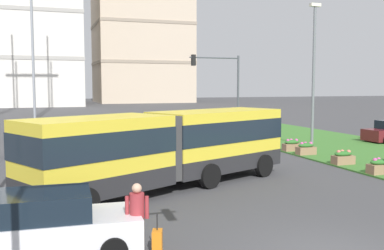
% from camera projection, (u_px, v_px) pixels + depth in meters
% --- Properties ---
extents(articulated_bus, '(11.69, 7.31, 3.00)m').
position_uv_depth(articulated_bus, '(167.00, 147.00, 17.51)').
color(articulated_bus, yellow).
rests_on(articulated_bus, ground).
extents(car_navy_sedan, '(4.51, 2.26, 1.58)m').
position_uv_depth(car_navy_sedan, '(51.00, 142.00, 25.96)').
color(car_navy_sedan, '#19234C').
rests_on(car_navy_sedan, ground).
extents(car_white_van, '(4.48, 2.19, 1.58)m').
position_uv_depth(car_white_van, '(44.00, 227.00, 10.49)').
color(car_white_van, silver).
rests_on(car_white_van, ground).
extents(pedestrian_crossing, '(0.55, 0.36, 1.74)m').
position_uv_depth(pedestrian_crossing, '(137.00, 213.00, 10.73)').
color(pedestrian_crossing, '#4C4238').
rests_on(pedestrian_crossing, ground).
extents(rolling_suitcase, '(0.34, 0.42, 0.97)m').
position_uv_depth(rolling_suitcase, '(157.00, 241.00, 10.75)').
color(rolling_suitcase, orange).
rests_on(rolling_suitcase, ground).
extents(flower_planter_2, '(1.10, 0.56, 0.74)m').
position_uv_depth(flower_planter_2, '(380.00, 166.00, 20.12)').
color(flower_planter_2, '#937051').
rests_on(flower_planter_2, grass_median).
extents(flower_planter_3, '(1.10, 0.56, 0.74)m').
position_uv_depth(flower_planter_3, '(343.00, 157.00, 22.56)').
color(flower_planter_3, '#937051').
rests_on(flower_planter_3, grass_median).
extents(flower_planter_4, '(1.10, 0.56, 0.74)m').
position_uv_depth(flower_planter_4, '(306.00, 149.00, 25.72)').
color(flower_planter_4, '#937051').
rests_on(flower_planter_4, grass_median).
extents(flower_planter_5, '(1.10, 0.56, 0.74)m').
position_uv_depth(flower_planter_5, '(292.00, 145.00, 27.16)').
color(flower_planter_5, '#937051').
rests_on(flower_planter_5, grass_median).
extents(traffic_light_near_left, '(4.44, 0.28, 6.34)m').
position_uv_depth(traffic_light_near_left, '(79.00, 63.00, 5.37)').
color(traffic_light_near_left, '#474C51').
rests_on(traffic_light_near_left, ground).
extents(traffic_light_far_right, '(3.95, 0.28, 6.31)m').
position_uv_depth(traffic_light_far_right, '(223.00, 82.00, 32.93)').
color(traffic_light_far_right, '#474C51').
rests_on(traffic_light_far_right, ground).
extents(streetlight_median, '(0.70, 0.28, 9.20)m').
position_uv_depth(streetlight_median, '(314.00, 70.00, 28.01)').
color(streetlight_median, slate).
rests_on(streetlight_median, ground).
extents(apartment_tower_centre, '(22.14, 18.37, 36.04)m').
position_uv_depth(apartment_tower_centre, '(141.00, 27.00, 107.02)').
color(apartment_tower_centre, '#C6B299').
rests_on(apartment_tower_centre, ground).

